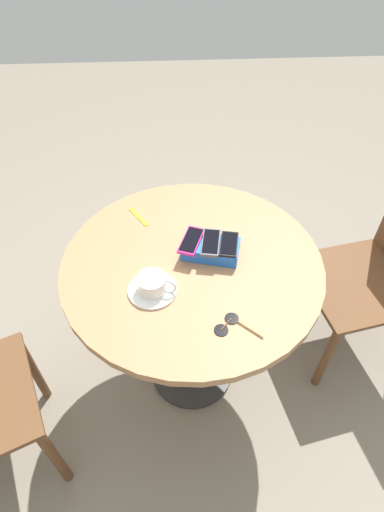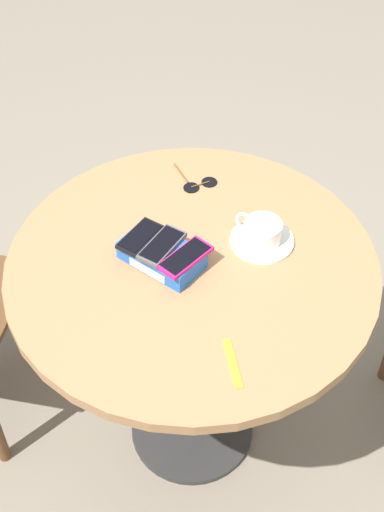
% 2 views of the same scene
% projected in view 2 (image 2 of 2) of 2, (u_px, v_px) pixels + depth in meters
% --- Properties ---
extents(ground_plane, '(8.00, 8.00, 0.00)m').
position_uv_depth(ground_plane, '(192.00, 429.00, 2.22)').
color(ground_plane, gray).
extents(round_table, '(0.89, 0.89, 0.76)m').
position_uv_depth(round_table, '(192.00, 297.00, 1.77)').
color(round_table, '#2D2D2D').
rests_on(round_table, ground_plane).
extents(phone_box, '(0.21, 0.15, 0.05)m').
position_uv_depth(phone_box, '(162.00, 255.00, 1.66)').
color(phone_box, blue).
rests_on(phone_box, round_table).
extents(phone_black, '(0.08, 0.13, 0.01)m').
position_uv_depth(phone_black, '(140.00, 237.00, 1.67)').
color(phone_black, black).
rests_on(phone_black, phone_box).
extents(phone_gray, '(0.08, 0.14, 0.01)m').
position_uv_depth(phone_gray, '(162.00, 246.00, 1.64)').
color(phone_gray, '#515156').
rests_on(phone_gray, phone_box).
extents(phone_magenta, '(0.10, 0.15, 0.01)m').
position_uv_depth(phone_magenta, '(183.00, 257.00, 1.62)').
color(phone_magenta, '#D11975').
rests_on(phone_magenta, phone_box).
extents(saucer, '(0.16, 0.16, 0.01)m').
position_uv_depth(saucer, '(262.00, 241.00, 1.73)').
color(saucer, white).
rests_on(saucer, round_table).
extents(coffee_cup, '(0.12, 0.09, 0.06)m').
position_uv_depth(coffee_cup, '(262.00, 231.00, 1.70)').
color(coffee_cup, white).
rests_on(coffee_cup, saucer).
extents(lanyard_strap, '(0.08, 0.11, 0.00)m').
position_uv_depth(lanyard_strap, '(233.00, 363.00, 1.48)').
color(lanyard_strap, yellow).
rests_on(lanyard_strap, round_table).
extents(sunglasses, '(0.14, 0.10, 0.01)m').
position_uv_depth(sunglasses, '(198.00, 184.00, 1.88)').
color(sunglasses, black).
rests_on(sunglasses, round_table).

